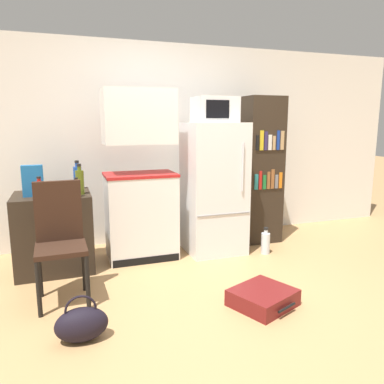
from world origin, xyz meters
TOP-DOWN VIEW (x-y plane):
  - ground_plane at (0.00, 0.00)m, footprint 24.00×24.00m
  - wall_back at (0.20, 2.00)m, footprint 6.40×0.10m
  - side_table at (-1.31, 1.30)m, footprint 0.74×0.60m
  - kitchen_hutch at (-0.41, 1.36)m, footprint 0.76×0.49m
  - refrigerator at (0.42, 1.30)m, footprint 0.64×0.62m
  - microwave at (0.42, 1.30)m, footprint 0.45×0.37m
  - bookshelf at (1.13, 1.44)m, footprint 0.46×0.33m
  - bottle_ketchup_red at (-1.41, 1.06)m, footprint 0.07×0.07m
  - bottle_blue_soda at (-1.05, 1.53)m, footprint 0.08×0.08m
  - bottle_olive_oil at (-1.04, 1.19)m, footprint 0.08×0.08m
  - bottle_amber_beer at (-1.08, 1.06)m, footprint 0.07×0.07m
  - bowl at (-1.36, 1.41)m, footprint 0.15×0.15m
  - cereal_box at (-1.47, 1.22)m, footprint 0.19×0.07m
  - chair at (-1.25, 0.60)m, footprint 0.41×0.41m
  - suitcase_large_flat at (0.30, -0.09)m, footprint 0.60×0.57m
  - handbag at (-1.14, -0.13)m, footprint 0.36×0.20m
  - water_bottle_front at (0.95, 1.00)m, footprint 0.10×0.10m

SIDE VIEW (x-z plane):
  - ground_plane at x=0.00m, z-range 0.00..0.00m
  - suitcase_large_flat at x=0.30m, z-range 0.00..0.14m
  - handbag at x=-1.14m, z-range -0.04..0.29m
  - water_bottle_front at x=0.95m, z-range -0.02..0.28m
  - side_table at x=-1.31m, z-range 0.00..0.78m
  - chair at x=-1.25m, z-range 0.08..1.09m
  - refrigerator at x=0.42m, z-range 0.00..1.48m
  - bowl at x=-1.36m, z-range 0.78..0.83m
  - kitchen_hutch at x=-0.41m, z-range -0.08..1.74m
  - bottle_amber_beer at x=-1.08m, z-range 0.77..0.96m
  - bottle_ketchup_red at x=-1.41m, z-range 0.77..0.98m
  - bookshelf at x=1.13m, z-range 0.00..1.79m
  - bottle_blue_soda at x=-1.05m, z-range 0.76..1.06m
  - bottle_olive_oil at x=-1.04m, z-range 0.76..1.06m
  - cereal_box at x=-1.47m, z-range 0.78..1.08m
  - wall_back at x=0.20m, z-range 0.00..2.42m
  - microwave at x=0.42m, z-range 1.48..1.76m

